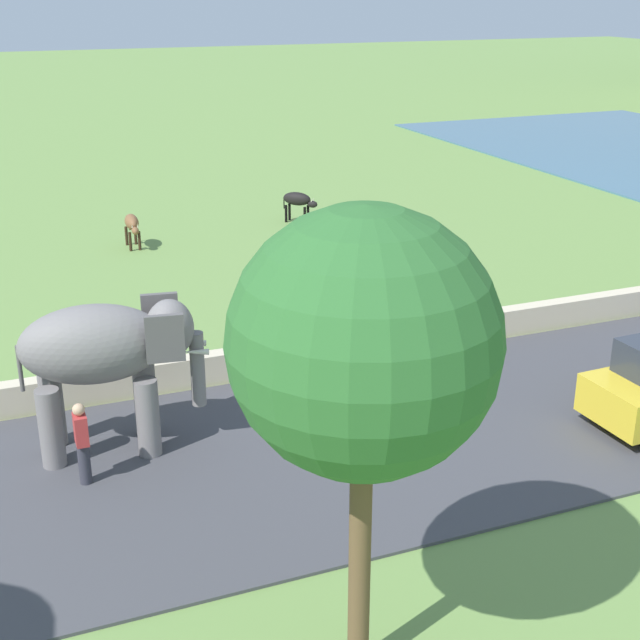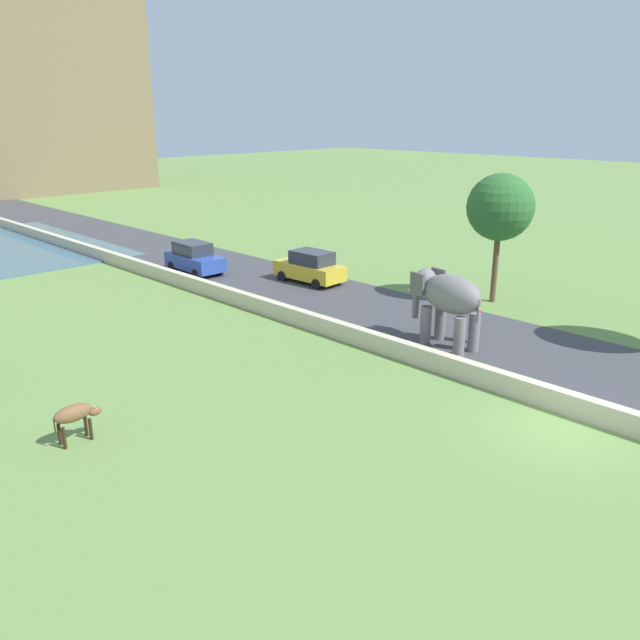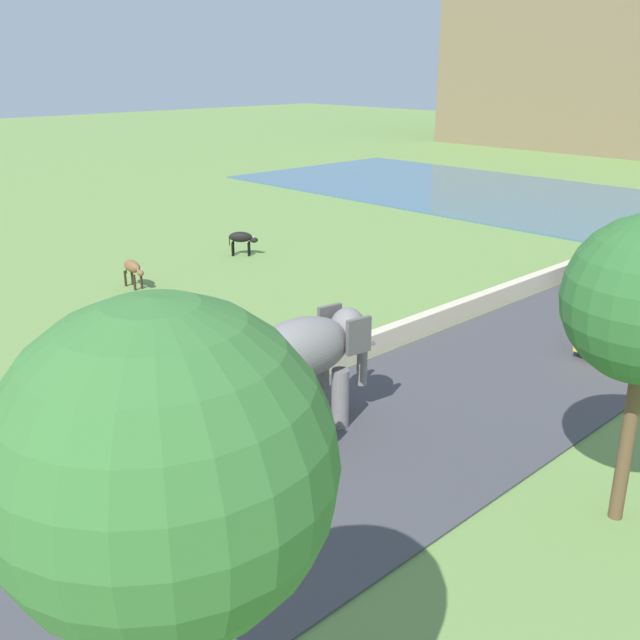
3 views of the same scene
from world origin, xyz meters
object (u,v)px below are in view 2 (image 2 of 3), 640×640
person_beside_elephant (476,324)px  cow_brown (75,415)px  car_yellow (310,267)px  car_blue (194,258)px  elephant (447,298)px

person_beside_elephant → cow_brown: size_ratio=1.17×
person_beside_elephant → car_yellow: size_ratio=0.40×
car_blue → elephant: bearing=-89.9°
elephant → cow_brown: size_ratio=2.55×
elephant → cow_brown: 14.18m
person_beside_elephant → car_yellow: bearing=80.2°
person_beside_elephant → car_blue: bearing=93.6°
elephant → car_blue: elephant is taller
person_beside_elephant → cow_brown: person_beside_elephant is taller
car_blue → cow_brown: (-13.79, -14.33, -0.06)m
cow_brown → elephant: bearing=-12.1°
person_beside_elephant → car_blue: (-1.14, 17.99, 0.03)m
cow_brown → car_yellow: bearing=25.1°
elephant → person_beside_elephant: (1.11, -0.70, -1.16)m
person_beside_elephant → car_blue: car_blue is taller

